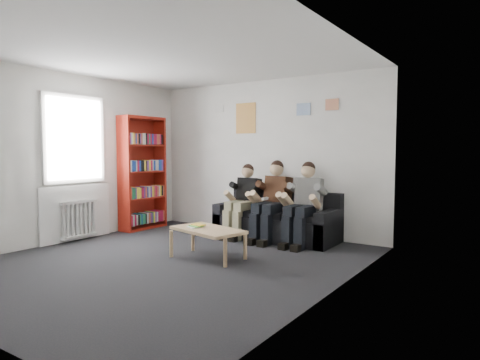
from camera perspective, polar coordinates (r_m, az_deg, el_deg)
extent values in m
plane|color=black|center=(5.80, -9.63, -10.73)|extent=(5.00, 5.00, 0.00)
plane|color=silver|center=(5.75, -9.96, 16.30)|extent=(5.00, 5.00, 0.00)
plane|color=white|center=(7.62, 3.34, 3.09)|extent=(4.50, 0.00, 4.50)
plane|color=white|center=(7.35, -22.58, 2.76)|extent=(0.00, 5.00, 5.00)
plane|color=white|center=(4.37, 12.05, 2.34)|extent=(0.00, 5.00, 5.00)
cube|color=black|center=(7.13, 4.81, -6.33)|extent=(2.02, 0.83, 0.39)
cube|color=black|center=(7.36, 6.05, -2.94)|extent=(2.02, 0.18, 0.40)
cube|color=black|center=(7.61, -1.33, -5.03)|extent=(0.17, 0.83, 0.55)
cube|color=black|center=(6.72, 11.78, -6.32)|extent=(0.17, 0.83, 0.55)
cube|color=black|center=(7.03, 4.53, -4.50)|extent=(1.69, 0.57, 0.09)
cube|color=maroon|center=(8.18, -12.86, 0.92)|extent=(0.31, 0.94, 2.09)
cube|color=tan|center=(5.86, -4.33, -6.66)|extent=(1.02, 0.56, 0.04)
cylinder|color=tan|center=(6.02, -9.15, -8.39)|extent=(0.05, 0.05, 0.37)
cylinder|color=tan|center=(5.45, -1.99, -9.66)|extent=(0.05, 0.05, 0.37)
cylinder|color=tan|center=(6.36, -6.30, -7.70)|extent=(0.05, 0.05, 0.37)
cylinder|color=tan|center=(5.82, 0.70, -8.78)|extent=(0.05, 0.05, 0.37)
cube|color=silver|center=(5.94, -6.19, -6.26)|extent=(0.18, 0.13, 0.01)
cube|color=#5DB641|center=(5.95, -5.87, -6.10)|extent=(0.18, 0.13, 0.01)
cube|color=yellow|center=(5.95, -5.56, -5.95)|extent=(0.18, 0.13, 0.01)
cube|color=black|center=(7.38, 1.18, -1.72)|extent=(0.38, 0.28, 0.53)
sphere|color=tan|center=(7.32, 1.02, 1.12)|extent=(0.21, 0.21, 0.21)
sphere|color=black|center=(7.33, 1.08, 1.39)|extent=(0.20, 0.20, 0.20)
cube|color=gray|center=(7.17, -0.06, -3.42)|extent=(0.34, 0.44, 0.14)
cube|color=gray|center=(7.05, -1.01, -6.06)|extent=(0.32, 0.13, 0.48)
cube|color=black|center=(7.04, -1.27, -7.67)|extent=(0.32, 0.25, 0.09)
cube|color=#462717|center=(7.10, 5.05, -1.78)|extent=(0.41, 0.30, 0.58)
sphere|color=tan|center=(7.04, 4.90, 1.46)|extent=(0.23, 0.23, 0.23)
sphere|color=black|center=(7.05, 4.97, 1.76)|extent=(0.22, 0.22, 0.22)
cube|color=black|center=(6.86, 3.78, -3.72)|extent=(0.37, 0.48, 0.15)
cube|color=black|center=(6.71, 2.78, -6.57)|extent=(0.35, 0.14, 0.48)
cube|color=black|center=(6.70, 2.50, -8.23)|extent=(0.35, 0.27, 0.10)
cube|color=silver|center=(6.75, 3.34, -2.51)|extent=(0.04, 0.14, 0.04)
cube|color=silver|center=(6.85, 9.18, -2.06)|extent=(0.41, 0.30, 0.58)
sphere|color=tan|center=(6.78, 9.07, 1.24)|extent=(0.22, 0.22, 0.22)
sphere|color=black|center=(6.79, 9.13, 1.55)|extent=(0.21, 0.21, 0.21)
cube|color=black|center=(6.60, 8.04, -4.06)|extent=(0.37, 0.47, 0.15)
cube|color=black|center=(6.45, 7.14, -7.03)|extent=(0.35, 0.14, 0.48)
cube|color=black|center=(6.44, 6.87, -8.77)|extent=(0.35, 0.26, 0.10)
cylinder|color=white|center=(7.31, -22.46, -5.12)|extent=(0.06, 0.06, 0.60)
cylinder|color=white|center=(7.36, -21.94, -5.05)|extent=(0.06, 0.06, 0.60)
cylinder|color=white|center=(7.40, -21.42, -4.99)|extent=(0.06, 0.06, 0.60)
cylinder|color=white|center=(7.44, -20.91, -4.92)|extent=(0.06, 0.06, 0.60)
cylinder|color=white|center=(7.49, -20.41, -4.85)|extent=(0.06, 0.06, 0.60)
cylinder|color=white|center=(7.54, -19.92, -4.79)|extent=(0.06, 0.06, 0.60)
cylinder|color=white|center=(7.58, -19.43, -4.72)|extent=(0.06, 0.06, 0.60)
cylinder|color=white|center=(7.63, -18.94, -4.66)|extent=(0.06, 0.06, 0.60)
cube|color=white|center=(7.51, -20.61, -7.00)|extent=(0.10, 0.64, 0.04)
cube|color=white|center=(7.43, -20.72, -2.75)|extent=(0.10, 0.64, 0.04)
cube|color=white|center=(7.45, -21.27, 5.11)|extent=(0.02, 1.00, 1.30)
cube|color=white|center=(7.49, -21.36, 10.32)|extent=(0.05, 1.12, 0.06)
cube|color=white|center=(7.46, -21.09, -0.11)|extent=(0.05, 1.12, 0.06)
cube|color=white|center=(7.51, -20.99, -4.07)|extent=(0.03, 1.30, 0.90)
cube|color=#F0EE54|center=(7.84, 0.77, 8.24)|extent=(0.42, 0.01, 0.55)
cube|color=#3973C2|center=(7.29, 8.46, 9.31)|extent=(0.25, 0.01, 0.20)
cube|color=#CA3F78|center=(7.09, 12.17, 9.82)|extent=(0.22, 0.01, 0.18)
cube|color=silver|center=(8.20, -2.79, 9.45)|extent=(0.20, 0.01, 0.14)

